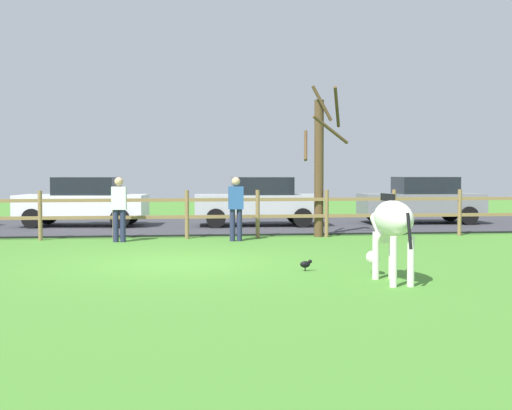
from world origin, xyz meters
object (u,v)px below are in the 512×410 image
(crow_on_grass, at_px, (306,264))
(parked_car_silver, at_px, (258,201))
(visitor_left_of_tree, at_px, (236,206))
(bare_tree, at_px, (320,162))
(parked_car_grey, at_px, (421,200))
(visitor_right_of_tree, at_px, (119,206))
(parked_car_white, at_px, (84,201))
(zebra, at_px, (391,224))

(crow_on_grass, bearing_deg, parked_car_silver, 87.76)
(visitor_left_of_tree, bearing_deg, bare_tree, 20.95)
(parked_car_grey, bearing_deg, visitor_left_of_tree, -144.48)
(bare_tree, relative_size, parked_car_silver, 1.00)
(bare_tree, relative_size, visitor_right_of_tree, 2.49)
(parked_car_silver, distance_m, visitor_right_of_tree, 5.92)
(crow_on_grass, bearing_deg, parked_car_white, 116.48)
(crow_on_grass, relative_size, visitor_right_of_tree, 0.13)
(zebra, distance_m, parked_car_grey, 12.62)
(parked_car_grey, relative_size, parked_car_white, 0.97)
(visitor_left_of_tree, bearing_deg, zebra, -74.82)
(parked_car_grey, bearing_deg, bare_tree, -138.17)
(crow_on_grass, relative_size, parked_car_silver, 0.05)
(bare_tree, bearing_deg, crow_on_grass, -104.29)
(parked_car_white, height_order, visitor_right_of_tree, visitor_right_of_tree)
(crow_on_grass, relative_size, parked_car_white, 0.05)
(parked_car_silver, xyz_separation_m, parked_car_white, (-5.55, 0.46, 0.00))
(bare_tree, bearing_deg, zebra, -93.79)
(parked_car_grey, bearing_deg, zebra, -112.61)
(parked_car_grey, xyz_separation_m, visitor_left_of_tree, (-6.71, -4.79, 0.06))
(bare_tree, bearing_deg, parked_car_silver, 109.53)
(zebra, relative_size, parked_car_grey, 0.48)
(parked_car_grey, xyz_separation_m, parked_car_white, (-11.13, 0.08, 0.00))
(zebra, distance_m, visitor_right_of_tree, 8.48)
(crow_on_grass, distance_m, parked_car_grey, 11.91)
(visitor_left_of_tree, bearing_deg, visitor_right_of_tree, 177.54)
(bare_tree, relative_size, parked_car_white, 0.98)
(bare_tree, xyz_separation_m, parked_car_white, (-6.79, 3.97, -1.19))
(zebra, height_order, crow_on_grass, zebra)
(parked_car_silver, bearing_deg, visitor_right_of_tree, -133.59)
(visitor_left_of_tree, bearing_deg, parked_car_silver, 75.60)
(bare_tree, height_order, zebra, bare_tree)
(parked_car_white, bearing_deg, crow_on_grass, -63.52)
(bare_tree, relative_size, zebra, 2.11)
(parked_car_white, xyz_separation_m, visitor_left_of_tree, (4.42, -4.87, 0.06))
(zebra, relative_size, parked_car_white, 0.46)
(parked_car_silver, distance_m, parked_car_white, 5.57)
(bare_tree, bearing_deg, parked_car_grey, 41.83)
(parked_car_grey, bearing_deg, parked_car_silver, -176.11)
(crow_on_grass, height_order, parked_car_grey, parked_car_grey)
(bare_tree, bearing_deg, visitor_left_of_tree, -159.05)
(zebra, height_order, visitor_left_of_tree, visitor_left_of_tree)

